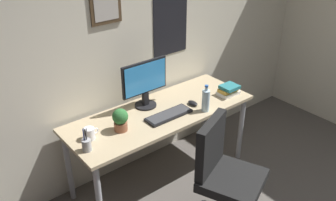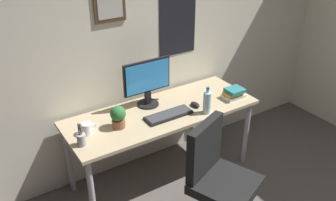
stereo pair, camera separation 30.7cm
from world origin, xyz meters
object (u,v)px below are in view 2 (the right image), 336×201
at_px(keyboard, 169,115).
at_px(book_stack_left, 234,93).
at_px(computer_mouse, 195,105).
at_px(potted_plant, 118,116).
at_px(water_bottle, 207,102).
at_px(monitor, 147,81).
at_px(pen_cup, 81,139).
at_px(coffee_mug_near, 87,129).
at_px(office_chair, 217,174).

distance_m(keyboard, book_stack_left, 0.71).
distance_m(computer_mouse, potted_plant, 0.75).
bearing_deg(book_stack_left, water_bottle, -167.78).
distance_m(monitor, pen_cup, 0.82).
distance_m(water_bottle, potted_plant, 0.79).
distance_m(monitor, coffee_mug_near, 0.70).
distance_m(monitor, keyboard, 0.37).
bearing_deg(potted_plant, monitor, 27.63).
bearing_deg(water_bottle, coffee_mug_near, 166.29).
distance_m(coffee_mug_near, book_stack_left, 1.42).
relative_size(computer_mouse, water_bottle, 0.44).
xyz_separation_m(monitor, keyboard, (0.05, -0.28, -0.23)).
xyz_separation_m(water_bottle, potted_plant, (-0.76, 0.20, -0.00)).
height_order(water_bottle, potted_plant, water_bottle).
height_order(monitor, keyboard, monitor).
distance_m(keyboard, water_bottle, 0.35).
xyz_separation_m(computer_mouse, potted_plant, (-0.74, 0.05, 0.09)).
xyz_separation_m(potted_plant, pen_cup, (-0.35, -0.08, -0.05)).
bearing_deg(office_chair, keyboard, 92.99).
bearing_deg(book_stack_left, pen_cup, 178.49).
bearing_deg(keyboard, water_bottle, -22.03).
xyz_separation_m(keyboard, potted_plant, (-0.44, 0.07, 0.09)).
xyz_separation_m(water_bottle, pen_cup, (-1.11, 0.12, -0.05)).
height_order(computer_mouse, water_bottle, water_bottle).
height_order(computer_mouse, book_stack_left, book_stack_left).
height_order(coffee_mug_near, potted_plant, potted_plant).
bearing_deg(monitor, book_stack_left, -23.35).
bearing_deg(potted_plant, computer_mouse, -4.22).
xyz_separation_m(potted_plant, book_stack_left, (1.15, -0.12, -0.06)).
bearing_deg(coffee_mug_near, water_bottle, -13.71).
relative_size(office_chair, coffee_mug_near, 7.63).
bearing_deg(monitor, potted_plant, -152.37).
relative_size(water_bottle, potted_plant, 1.29).
distance_m(computer_mouse, coffee_mug_near, 1.01).
relative_size(keyboard, pen_cup, 2.15).
height_order(keyboard, water_bottle, water_bottle).
bearing_deg(monitor, computer_mouse, -37.10).
relative_size(computer_mouse, pen_cup, 0.55).
height_order(coffee_mug_near, book_stack_left, book_stack_left).
xyz_separation_m(office_chair, book_stack_left, (0.67, 0.60, 0.26)).
xyz_separation_m(keyboard, book_stack_left, (0.71, -0.04, 0.04)).
xyz_separation_m(office_chair, pen_cup, (-0.83, 0.64, 0.26)).
bearing_deg(office_chair, potted_plant, 123.60).
distance_m(keyboard, computer_mouse, 0.30).
xyz_separation_m(computer_mouse, book_stack_left, (0.41, -0.06, 0.03)).
bearing_deg(monitor, office_chair, -85.02).
relative_size(keyboard, water_bottle, 1.70).
relative_size(water_bottle, pen_cup, 1.26).
bearing_deg(computer_mouse, keyboard, -176.23).
distance_m(water_bottle, book_stack_left, 0.40).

